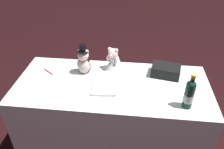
{
  "coord_description": "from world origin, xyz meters",
  "views": [
    {
      "loc": [
        0.18,
        -1.63,
        2.01
      ],
      "look_at": [
        0.0,
        0.0,
        0.9
      ],
      "focal_mm": 36.56,
      "sensor_mm": 36.0,
      "label": 1
    }
  ],
  "objects_px": {
    "teddy_bear_groom": "(84,61)",
    "champagne_bottle": "(189,94)",
    "signing_pen": "(48,71)",
    "guestbook": "(104,86)",
    "teddy_bear_bride": "(113,59)",
    "gift_case_black": "(166,71)"
  },
  "relations": [
    {
      "from": "teddy_bear_bride",
      "to": "champagne_bottle",
      "type": "bearing_deg",
      "value": -38.3
    },
    {
      "from": "signing_pen",
      "to": "guestbook",
      "type": "height_order",
      "value": "guestbook"
    },
    {
      "from": "teddy_bear_groom",
      "to": "champagne_bottle",
      "type": "relative_size",
      "value": 0.99
    },
    {
      "from": "teddy_bear_bride",
      "to": "guestbook",
      "type": "distance_m",
      "value": 0.33
    },
    {
      "from": "signing_pen",
      "to": "gift_case_black",
      "type": "height_order",
      "value": "gift_case_black"
    },
    {
      "from": "champagne_bottle",
      "to": "signing_pen",
      "type": "bearing_deg",
      "value": 164.03
    },
    {
      "from": "gift_case_black",
      "to": "champagne_bottle",
      "type": "bearing_deg",
      "value": -73.01
    },
    {
      "from": "champagne_bottle",
      "to": "guestbook",
      "type": "height_order",
      "value": "champagne_bottle"
    },
    {
      "from": "guestbook",
      "to": "signing_pen",
      "type": "bearing_deg",
      "value": 158.18
    },
    {
      "from": "teddy_bear_bride",
      "to": "champagne_bottle",
      "type": "relative_size",
      "value": 0.76
    },
    {
      "from": "guestbook",
      "to": "teddy_bear_bride",
      "type": "bearing_deg",
      "value": 76.3
    },
    {
      "from": "teddy_bear_bride",
      "to": "champagne_bottle",
      "type": "distance_m",
      "value": 0.8
    },
    {
      "from": "gift_case_black",
      "to": "signing_pen",
      "type": "bearing_deg",
      "value": -176.49
    },
    {
      "from": "teddy_bear_groom",
      "to": "gift_case_black",
      "type": "height_order",
      "value": "teddy_bear_groom"
    },
    {
      "from": "signing_pen",
      "to": "champagne_bottle",
      "type": "bearing_deg",
      "value": -15.97
    },
    {
      "from": "teddy_bear_bride",
      "to": "gift_case_black",
      "type": "height_order",
      "value": "teddy_bear_bride"
    },
    {
      "from": "champagne_bottle",
      "to": "signing_pen",
      "type": "xyz_separation_m",
      "value": [
        -1.25,
        0.36,
        -0.12
      ]
    },
    {
      "from": "teddy_bear_bride",
      "to": "gift_case_black",
      "type": "relative_size",
      "value": 0.8
    },
    {
      "from": "teddy_bear_groom",
      "to": "signing_pen",
      "type": "bearing_deg",
      "value": -174.99
    },
    {
      "from": "teddy_bear_groom",
      "to": "teddy_bear_bride",
      "type": "bearing_deg",
      "value": 22.13
    },
    {
      "from": "champagne_bottle",
      "to": "signing_pen",
      "type": "height_order",
      "value": "champagne_bottle"
    },
    {
      "from": "champagne_bottle",
      "to": "guestbook",
      "type": "bearing_deg",
      "value": 164.8
    }
  ]
}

